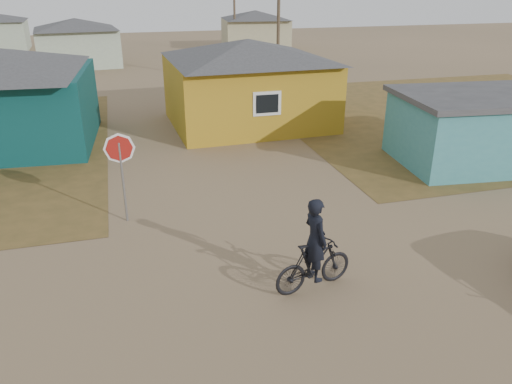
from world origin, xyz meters
TOP-DOWN VIEW (x-y plane):
  - ground at (0.00, 0.00)m, footprint 120.00×120.00m
  - grass_ne at (14.00, 13.00)m, footprint 20.00×18.00m
  - house_yellow at (2.50, 14.00)m, footprint 7.72×6.76m
  - shed_turquoise at (9.50, 6.50)m, footprint 6.71×4.93m
  - house_pale_west at (-6.00, 34.00)m, footprint 7.04×6.15m
  - house_beige_east at (10.00, 40.00)m, footprint 6.95×6.05m
  - utility_pole_near at (6.50, 22.00)m, footprint 1.40×0.20m
  - utility_pole_far at (7.50, 38.00)m, footprint 1.40×0.20m
  - stop_sign at (-3.47, 4.91)m, footprint 0.79×0.37m
  - cyclist at (0.41, 0.34)m, footprint 2.00×0.94m

SIDE VIEW (x-z plane):
  - ground at x=0.00m, z-range 0.00..0.00m
  - grass_ne at x=14.00m, z-range 0.00..0.01m
  - cyclist at x=0.41m, z-range -0.30..1.88m
  - shed_turquoise at x=9.50m, z-range 0.01..2.61m
  - house_pale_west at x=-6.00m, z-range 0.06..3.66m
  - house_beige_east at x=10.00m, z-range 0.06..3.66m
  - stop_sign at x=-3.47m, z-range 0.60..3.19m
  - house_yellow at x=2.50m, z-range 0.05..3.95m
  - utility_pole_near at x=6.50m, z-range 0.14..8.14m
  - utility_pole_far at x=7.50m, z-range 0.14..8.14m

